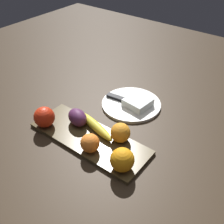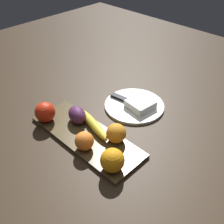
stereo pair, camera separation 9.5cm
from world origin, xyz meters
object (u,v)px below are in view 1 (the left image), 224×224
(fruit_tray, at_px, (89,138))
(folded_napkin, at_px, (138,102))
(grape_bunch, at_px, (77,117))
(orange_near_banana, at_px, (90,143))
(knife, at_px, (120,99))
(banana, at_px, (95,125))
(orange_near_apple, at_px, (122,160))
(orange_center, at_px, (120,133))
(dinner_plate, at_px, (131,104))
(apple, at_px, (44,117))

(fruit_tray, bearing_deg, folded_napkin, 83.37)
(grape_bunch, relative_size, folded_napkin, 0.90)
(orange_near_banana, bearing_deg, grape_bunch, 149.47)
(fruit_tray, xyz_separation_m, knife, (-0.05, 0.25, 0.01))
(banana, bearing_deg, folded_napkin, 94.05)
(fruit_tray, relative_size, orange_near_apple, 5.88)
(orange_center, distance_m, knife, 0.25)
(dinner_plate, bearing_deg, apple, -118.51)
(apple, relative_size, orange_center, 1.11)
(orange_center, bearing_deg, orange_near_banana, -117.05)
(orange_near_banana, xyz_separation_m, orange_center, (0.05, 0.10, 0.00))
(knife, bearing_deg, orange_center, -60.93)
(orange_near_banana, height_order, dinner_plate, orange_near_banana)
(banana, bearing_deg, fruit_tray, -60.16)
(orange_near_apple, height_order, dinner_plate, orange_near_apple)
(orange_center, height_order, folded_napkin, orange_center)
(dinner_plate, bearing_deg, fruit_tray, -90.00)
(fruit_tray, xyz_separation_m, orange_near_banana, (0.05, -0.05, 0.04))
(fruit_tray, bearing_deg, orange_near_banana, -45.04)
(orange_near_apple, relative_size, grape_bunch, 0.88)
(orange_near_banana, distance_m, dinner_plate, 0.31)
(fruit_tray, bearing_deg, knife, 101.34)
(banana, xyz_separation_m, knife, (-0.04, 0.21, -0.01))
(banana, xyz_separation_m, orange_center, (0.11, 0.01, 0.02))
(apple, xyz_separation_m, folded_napkin, (0.20, 0.31, -0.02))
(grape_bunch, xyz_separation_m, dinner_plate, (0.08, 0.23, -0.04))
(apple, relative_size, orange_near_apple, 1.02)
(banana, bearing_deg, orange_near_banana, -42.41)
(orange_near_apple, bearing_deg, folded_napkin, 115.06)
(apple, xyz_separation_m, orange_center, (0.27, 0.10, -0.00))
(banana, relative_size, orange_near_apple, 2.65)
(fruit_tray, relative_size, folded_napkin, 4.65)
(folded_napkin, relative_size, knife, 0.52)
(fruit_tray, bearing_deg, grape_bunch, 160.42)
(apple, distance_m, orange_near_apple, 0.34)
(banana, height_order, folded_napkin, banana)
(apple, distance_m, orange_near_banana, 0.22)
(fruit_tray, xyz_separation_m, dinner_plate, (0.00, 0.26, -0.00))
(orange_near_apple, xyz_separation_m, orange_center, (-0.08, 0.10, -0.00))
(knife, bearing_deg, orange_near_banana, -79.34)
(orange_near_banana, height_order, knife, orange_near_banana)
(fruit_tray, relative_size, apple, 5.79)
(apple, xyz_separation_m, grape_bunch, (0.09, 0.08, -0.01))
(banana, distance_m, knife, 0.21)
(orange_near_banana, bearing_deg, fruit_tray, 134.96)
(fruit_tray, height_order, grape_bunch, grape_bunch)
(orange_near_apple, xyz_separation_m, dinner_plate, (-0.17, 0.31, -0.05))
(fruit_tray, bearing_deg, orange_near_apple, -14.65)
(orange_near_banana, xyz_separation_m, knife, (-0.10, 0.30, -0.03))
(fruit_tray, distance_m, orange_near_banana, 0.08)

